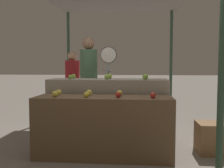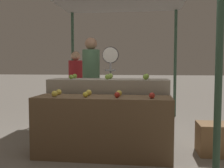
{
  "view_description": "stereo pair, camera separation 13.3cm",
  "coord_description": "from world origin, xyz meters",
  "px_view_note": "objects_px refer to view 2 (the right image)",
  "views": [
    {
      "loc": [
        0.45,
        -3.47,
        1.25
      ],
      "look_at": [
        0.09,
        0.3,
        0.98
      ],
      "focal_mm": 42.0,
      "sensor_mm": 36.0,
      "label": 1
    },
    {
      "loc": [
        0.58,
        -3.46,
        1.25
      ],
      "look_at": [
        0.09,
        0.3,
        0.98
      ],
      "focal_mm": 42.0,
      "sensor_mm": 36.0,
      "label": 2
    }
  ],
  "objects_px": {
    "produce_scale": "(110,70)",
    "person_customer_left": "(76,81)",
    "person_vendor_at_scale": "(91,76)",
    "wooden_crate_side": "(213,139)"
  },
  "relations": [
    {
      "from": "produce_scale",
      "to": "person_customer_left",
      "type": "distance_m",
      "value": 1.36
    },
    {
      "from": "produce_scale",
      "to": "person_customer_left",
      "type": "relative_size",
      "value": 1.02
    },
    {
      "from": "person_vendor_at_scale",
      "to": "wooden_crate_side",
      "type": "relative_size",
      "value": 4.11
    },
    {
      "from": "person_vendor_at_scale",
      "to": "wooden_crate_side",
      "type": "distance_m",
      "value": 2.5
    },
    {
      "from": "person_customer_left",
      "to": "wooden_crate_side",
      "type": "relative_size",
      "value": 3.6
    },
    {
      "from": "produce_scale",
      "to": "person_vendor_at_scale",
      "type": "xyz_separation_m",
      "value": [
        -0.41,
        0.25,
        -0.12
      ]
    },
    {
      "from": "person_vendor_at_scale",
      "to": "person_customer_left",
      "type": "distance_m",
      "value": 0.89
    },
    {
      "from": "produce_scale",
      "to": "person_vendor_at_scale",
      "type": "height_order",
      "value": "person_vendor_at_scale"
    },
    {
      "from": "produce_scale",
      "to": "person_vendor_at_scale",
      "type": "distance_m",
      "value": 0.5
    },
    {
      "from": "person_vendor_at_scale",
      "to": "person_customer_left",
      "type": "xyz_separation_m",
      "value": [
        -0.5,
        0.72,
        -0.14
      ]
    }
  ]
}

